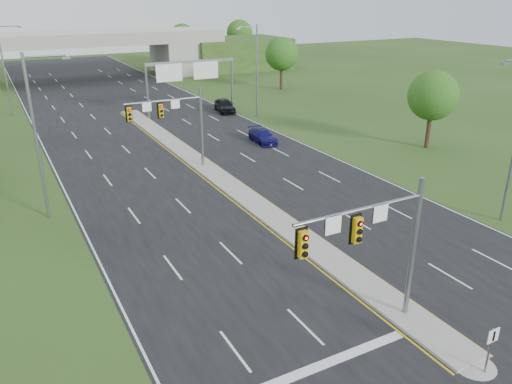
{
  "coord_description": "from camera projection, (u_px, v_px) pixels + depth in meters",
  "views": [
    {
      "loc": [
        -15.71,
        -14.25,
        14.3
      ],
      "look_at": [
        -2.3,
        10.76,
        3.0
      ],
      "focal_mm": 35.0,
      "sensor_mm": 36.0,
      "label": 1
    }
  ],
  "objects": [
    {
      "name": "overpass",
      "position": [
        82.0,
        59.0,
        88.04
      ],
      "size": [
        80.0,
        14.0,
        8.1
      ],
      "color": "gray",
      "rests_on": "ground"
    },
    {
      "name": "ground",
      "position": [
        404.0,
        315.0,
        23.85
      ],
      "size": [
        240.0,
        240.0,
        0.0
      ],
      "primitive_type": "plane",
      "color": "#2B4217",
      "rests_on": "ground"
    },
    {
      "name": "lightpole_r_far",
      "position": [
        255.0,
        67.0,
        60.18
      ],
      "size": [
        2.85,
        0.25,
        11.0
      ],
      "color": "slate",
      "rests_on": "ground"
    },
    {
      "name": "median_nose",
      "position": [
        474.0,
        364.0,
        20.54
      ],
      "size": [
        2.0,
        2.0,
        0.16
      ],
      "primitive_type": "cone",
      "color": "gray",
      "rests_on": "road"
    },
    {
      "name": "tree_r_mid",
      "position": [
        282.0,
        54.0,
        78.26
      ],
      "size": [
        5.2,
        5.2,
        8.12
      ],
      "color": "#382316",
      "rests_on": "ground"
    },
    {
      "name": "lightpole_l_far",
      "position": [
        5.0,
        66.0,
        60.79
      ],
      "size": [
        2.85,
        0.25,
        11.0
      ],
      "color": "slate",
      "rests_on": "ground"
    },
    {
      "name": "sign_gantry",
      "position": [
        190.0,
        73.0,
        61.63
      ],
      "size": [
        11.58,
        0.44,
        6.67
      ],
      "color": "slate",
      "rests_on": "ground"
    },
    {
      "name": "lightpole_l_mid",
      "position": [
        38.0,
        130.0,
        32.13
      ],
      "size": [
        2.85,
        0.25,
        11.0
      ],
      "color": "slate",
      "rests_on": "ground"
    },
    {
      "name": "lane_markings",
      "position": [
        181.0,
        156.0,
        47.25
      ],
      "size": [
        23.72,
        160.0,
        0.01
      ],
      "color": "gold",
      "rests_on": "road"
    },
    {
      "name": "signal_mast_near",
      "position": [
        378.0,
        237.0,
        21.05
      ],
      "size": [
        6.62,
        0.6,
        7.0
      ],
      "color": "slate",
      "rests_on": "ground"
    },
    {
      "name": "car_far_b",
      "position": [
        263.0,
        136.0,
        51.32
      ],
      "size": [
        2.11,
        4.55,
        1.29
      ],
      "primitive_type": "imported",
      "rotation": [
        0.0,
        0.0,
        -0.07
      ],
      "color": "#0F0D51",
      "rests_on": "road"
    },
    {
      "name": "tree_back_d",
      "position": [
        240.0,
        33.0,
        115.34
      ],
      "size": [
        6.0,
        6.0,
        8.85
      ],
      "color": "#382316",
      "rests_on": "ground"
    },
    {
      "name": "keep_right_sign",
      "position": [
        491.0,
        344.0,
        19.59
      ],
      "size": [
        0.6,
        0.13,
        2.2
      ],
      "color": "slate",
      "rests_on": "ground"
    },
    {
      "name": "tree_r_near",
      "position": [
        433.0,
        96.0,
        47.97
      ],
      "size": [
        4.8,
        4.8,
        7.6
      ],
      "color": "#382316",
      "rests_on": "ground"
    },
    {
      "name": "tree_back_c",
      "position": [
        182.0,
        37.0,
        109.32
      ],
      "size": [
        5.6,
        5.6,
        8.32
      ],
      "color": "#382316",
      "rests_on": "ground"
    },
    {
      "name": "car_far_c",
      "position": [
        225.0,
        105.0,
        64.51
      ],
      "size": [
        2.87,
        5.25,
        1.69
      ],
      "primitive_type": "imported",
      "rotation": [
        0.0,
        0.0,
        -0.18
      ],
      "color": "black",
      "rests_on": "road"
    },
    {
      "name": "road",
      "position": [
        167.0,
        140.0,
        52.51
      ],
      "size": [
        24.0,
        160.0,
        0.02
      ],
      "primitive_type": "cube",
      "color": "black",
      "rests_on": "ground"
    },
    {
      "name": "signal_mast_far",
      "position": [
        176.0,
        117.0,
        41.52
      ],
      "size": [
        6.62,
        0.6,
        7.0
      ],
      "color": "slate",
      "rests_on": "ground"
    },
    {
      "name": "median",
      "position": [
        212.0,
        172.0,
        42.65
      ],
      "size": [
        2.0,
        54.0,
        0.16
      ],
      "primitive_type": "cube",
      "color": "gray",
      "rests_on": "road"
    }
  ]
}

